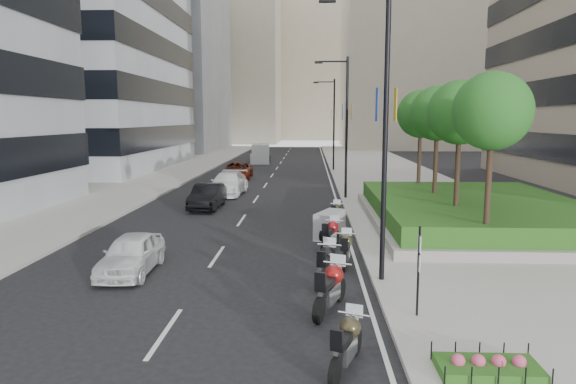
# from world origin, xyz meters

# --- Properties ---
(ground) EXTENTS (160.00, 160.00, 0.00)m
(ground) POSITION_xyz_m (0.00, 0.00, 0.00)
(ground) COLOR black
(ground) RESTS_ON ground
(sidewalk_right) EXTENTS (10.00, 100.00, 0.15)m
(sidewalk_right) POSITION_xyz_m (9.00, 30.00, 0.07)
(sidewalk_right) COLOR #9E9B93
(sidewalk_right) RESTS_ON ground
(sidewalk_left) EXTENTS (8.00, 100.00, 0.15)m
(sidewalk_left) POSITION_xyz_m (-12.00, 30.00, 0.07)
(sidewalk_left) COLOR #9E9B93
(sidewalk_left) RESTS_ON ground
(lane_edge) EXTENTS (0.12, 100.00, 0.01)m
(lane_edge) POSITION_xyz_m (3.70, 30.00, 0.01)
(lane_edge) COLOR silver
(lane_edge) RESTS_ON ground
(lane_centre) EXTENTS (0.12, 100.00, 0.01)m
(lane_centre) POSITION_xyz_m (-1.50, 30.00, 0.01)
(lane_centre) COLOR silver
(lane_centre) RESTS_ON ground
(building_grey_far) EXTENTS (22.00, 26.00, 30.00)m
(building_grey_far) POSITION_xyz_m (-24.00, 70.00, 15.00)
(building_grey_far) COLOR gray
(building_grey_far) RESTS_ON ground
(building_cream_right) EXTENTS (28.00, 24.00, 36.00)m
(building_cream_right) POSITION_xyz_m (22.00, 80.00, 18.00)
(building_cream_right) COLOR #B7AD93
(building_cream_right) RESTS_ON ground
(building_cream_left) EXTENTS (26.00, 24.00, 34.00)m
(building_cream_left) POSITION_xyz_m (-18.00, 100.00, 17.00)
(building_cream_left) COLOR #B7AD93
(building_cream_left) RESTS_ON ground
(building_cream_centre) EXTENTS (30.00, 24.00, 38.00)m
(building_cream_centre) POSITION_xyz_m (2.00, 120.00, 19.00)
(building_cream_centre) COLOR #B7AD93
(building_cream_centre) RESTS_ON ground
(planter) EXTENTS (10.00, 14.00, 0.40)m
(planter) POSITION_xyz_m (10.00, 10.00, 0.35)
(planter) COLOR gray
(planter) RESTS_ON sidewalk_right
(hedge) EXTENTS (9.40, 13.40, 0.80)m
(hedge) POSITION_xyz_m (10.00, 10.00, 0.95)
(hedge) COLOR #1A4C15
(hedge) RESTS_ON planter
(flower_bed) EXTENTS (2.00, 1.00, 0.20)m
(flower_bed) POSITION_xyz_m (5.60, -5.00, 0.25)
(flower_bed) COLOR #1A4C15
(flower_bed) RESTS_ON sidewalk_right
(tree_0) EXTENTS (2.80, 2.80, 6.30)m
(tree_0) POSITION_xyz_m (8.50, 4.00, 5.42)
(tree_0) COLOR #332319
(tree_0) RESTS_ON planter
(tree_1) EXTENTS (2.80, 2.80, 6.30)m
(tree_1) POSITION_xyz_m (8.50, 8.00, 5.42)
(tree_1) COLOR #332319
(tree_1) RESTS_ON planter
(tree_2) EXTENTS (2.80, 2.80, 6.30)m
(tree_2) POSITION_xyz_m (8.50, 12.00, 5.42)
(tree_2) COLOR #332319
(tree_2) RESTS_ON planter
(tree_3) EXTENTS (2.80, 2.80, 6.30)m
(tree_3) POSITION_xyz_m (8.50, 16.00, 5.42)
(tree_3) COLOR #332319
(tree_3) RESTS_ON planter
(lamp_post_0) EXTENTS (2.34, 0.45, 9.00)m
(lamp_post_0) POSITION_xyz_m (4.14, 1.00, 5.07)
(lamp_post_0) COLOR black
(lamp_post_0) RESTS_ON ground
(lamp_post_1) EXTENTS (2.34, 0.45, 9.00)m
(lamp_post_1) POSITION_xyz_m (4.14, 18.00, 5.07)
(lamp_post_1) COLOR black
(lamp_post_1) RESTS_ON ground
(lamp_post_2) EXTENTS (2.34, 0.45, 9.00)m
(lamp_post_2) POSITION_xyz_m (4.14, 36.00, 5.07)
(lamp_post_2) COLOR black
(lamp_post_2) RESTS_ON ground
(parking_sign) EXTENTS (0.06, 0.32, 2.50)m
(parking_sign) POSITION_xyz_m (4.80, -2.00, 1.46)
(parking_sign) COLOR black
(parking_sign) RESTS_ON ground
(motorcycle_0) EXTENTS (0.94, 1.99, 1.04)m
(motorcycle_0) POSITION_xyz_m (2.81, -4.63, 0.55)
(motorcycle_0) COLOR black
(motorcycle_0) RESTS_ON ground
(motorcycle_1) EXTENTS (1.10, 2.33, 1.21)m
(motorcycle_1) POSITION_xyz_m (2.60, -1.39, 0.65)
(motorcycle_1) COLOR black
(motorcycle_1) RESTS_ON ground
(motorcycle_2) EXTENTS (0.82, 2.32, 1.17)m
(motorcycle_2) POSITION_xyz_m (2.55, 0.90, 0.62)
(motorcycle_2) COLOR black
(motorcycle_2) RESTS_ON ground
(motorcycle_3) EXTENTS (0.71, 2.12, 1.06)m
(motorcycle_3) POSITION_xyz_m (3.30, 3.05, 0.57)
(motorcycle_3) COLOR black
(motorcycle_3) RESTS_ON ground
(motorcycle_4) EXTENTS (0.95, 2.16, 1.12)m
(motorcycle_4) POSITION_xyz_m (2.86, 5.17, 0.60)
(motorcycle_4) COLOR black
(motorcycle_4) RESTS_ON ground
(motorcycle_5) EXTENTS (1.48, 2.08, 1.17)m
(motorcycle_5) POSITION_xyz_m (2.89, 7.22, 0.58)
(motorcycle_5) COLOR black
(motorcycle_5) RESTS_ON ground
(motorcycle_6) EXTENTS (0.69, 2.02, 1.01)m
(motorcycle_6) POSITION_xyz_m (3.27, 10.00, 0.54)
(motorcycle_6) COLOR black
(motorcycle_6) RESTS_ON ground
(car_a) EXTENTS (1.66, 3.93, 1.33)m
(car_a) POSITION_xyz_m (-4.00, 1.80, 0.66)
(car_a) COLOR white
(car_a) RESTS_ON ground
(car_b) EXTENTS (1.59, 4.34, 1.42)m
(car_b) POSITION_xyz_m (-3.94, 14.42, 0.71)
(car_b) COLOR black
(car_b) RESTS_ON ground
(car_c) EXTENTS (2.39, 5.37, 1.53)m
(car_c) POSITION_xyz_m (-3.61, 19.90, 0.77)
(car_c) COLOR white
(car_c) RESTS_ON ground
(car_d) EXTENTS (2.57, 5.26, 1.44)m
(car_d) POSITION_xyz_m (-4.32, 29.38, 0.72)
(car_d) COLOR #5A160A
(car_d) RESTS_ON ground
(delivery_van) EXTENTS (2.45, 5.44, 2.22)m
(delivery_van) POSITION_xyz_m (-3.87, 45.53, 1.04)
(delivery_van) COLOR #BCBDBF
(delivery_van) RESTS_ON ground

